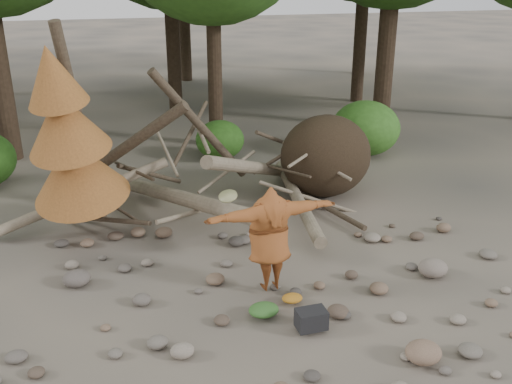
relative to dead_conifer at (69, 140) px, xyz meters
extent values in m
plane|color=#514C44|center=(3.12, -3.37, -2.11)|extent=(120.00, 120.00, 0.00)
ellipsoid|color=#332619|center=(5.72, 0.93, -1.12)|extent=(2.20, 1.87, 1.98)
cylinder|color=gray|center=(2.12, 0.33, -1.56)|extent=(2.61, 5.11, 1.08)
cylinder|color=gray|center=(3.92, 0.83, -1.21)|extent=(3.18, 3.71, 1.90)
cylinder|color=brown|center=(0.92, 1.23, -0.71)|extent=(3.08, 1.91, 2.49)
cylinder|color=gray|center=(4.72, 0.13, -1.76)|extent=(1.13, 4.98, 0.43)
cylinder|color=brown|center=(2.82, 1.43, -0.31)|extent=(2.39, 1.03, 2.89)
cylinder|color=gray|center=(0.12, 0.63, -1.41)|extent=(3.71, 0.86, 1.20)
cylinder|color=#4C3F30|center=(0.62, 0.13, -1.81)|extent=(1.52, 1.70, 0.49)
cylinder|color=gray|center=(3.32, 1.03, -1.31)|extent=(1.57, 0.85, 0.69)
cylinder|color=#4C3F30|center=(4.92, 1.53, -0.91)|extent=(1.92, 1.25, 1.10)
cylinder|color=gray|center=(1.92, 0.83, -0.61)|extent=(0.37, 1.42, 0.85)
cylinder|color=#4C3F30|center=(5.32, -0.17, -1.96)|extent=(0.79, 2.54, 0.12)
cylinder|color=gray|center=(2.32, -0.27, -1.66)|extent=(1.78, 1.11, 0.29)
cylinder|color=#4C3F30|center=(0.22, 0.43, 0.09)|extent=(0.67, 1.13, 4.35)
cone|color=brown|center=(0.06, 0.12, -0.61)|extent=(2.06, 2.13, 1.86)
cone|color=brown|center=(-0.05, -0.09, 0.39)|extent=(1.71, 1.78, 1.65)
cone|color=brown|center=(-0.14, -0.28, 1.29)|extent=(1.23, 1.30, 1.41)
cylinder|color=#38281C|center=(4.12, 5.83, 1.46)|extent=(0.44, 0.44, 7.14)
ellipsoid|color=#31661D|center=(3.92, 4.43, -1.55)|extent=(1.40, 1.40, 1.12)
ellipsoid|color=#3C7925|center=(8.12, 3.63, -1.31)|extent=(2.00, 2.00, 1.60)
imported|color=brown|center=(3.09, -2.97, -1.11)|extent=(2.30, 0.76, 1.84)
cylinder|color=#908D5B|center=(2.27, -3.47, -0.08)|extent=(0.34, 0.35, 0.15)
cube|color=black|center=(3.35, -4.26, -1.96)|extent=(0.46, 0.31, 0.30)
ellipsoid|color=#326127|center=(2.76, -3.72, -2.02)|extent=(0.49, 0.41, 0.18)
ellipsoid|color=#B2721E|center=(3.32, -3.48, -2.05)|extent=(0.35, 0.28, 0.13)
ellipsoid|color=#826651|center=(4.59, -5.38, -1.96)|extent=(0.52, 0.47, 0.31)
ellipsoid|color=gray|center=(6.06, -3.30, -1.95)|extent=(0.53, 0.48, 0.32)
ellipsoid|color=#5C544D|center=(-0.08, -1.87, -1.97)|extent=(0.48, 0.43, 0.29)
camera|label=1|loc=(0.50, -11.06, 3.05)|focal=40.00mm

